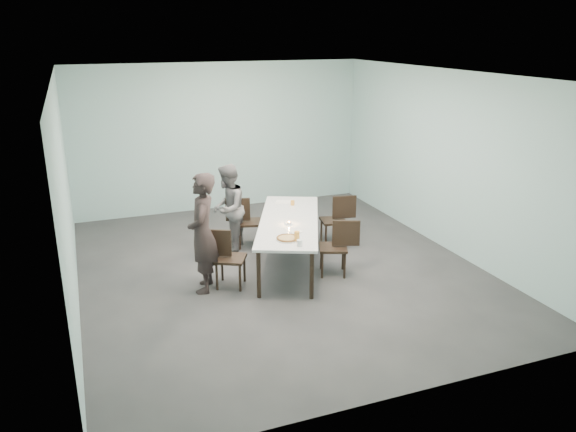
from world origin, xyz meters
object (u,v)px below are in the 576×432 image
object	(u,v)px
diner_near	(203,233)
table	(289,223)
pizza	(287,238)
tealight	(289,223)
water_tumbler	(300,243)
chair_near_left	(225,254)
beer_glass	(297,237)
side_plate	(296,232)
amber_tumbler	(293,203)
chair_far_left	(244,219)
diner_far	(228,208)
chair_near_right	(338,243)
chair_far_right	(338,217)

from	to	relation	value
diner_near	table	bearing A→B (deg)	124.91
diner_near	pizza	size ratio (longest dim) A/B	5.11
tealight	water_tumbler	bearing A→B (deg)	-101.72
chair_near_left	beer_glass	xyz separation A→B (m)	(0.92, -0.51, 0.32)
pizza	side_plate	size ratio (longest dim) A/B	1.89
tealight	amber_tumbler	world-z (taller)	amber_tumbler
chair_far_left	tealight	bearing A→B (deg)	-57.89
diner_far	chair_far_left	bearing A→B (deg)	133.78
chair_near_left	chair_near_right	xyz separation A→B (m)	(1.73, -0.21, 0.00)
water_tumbler	table	bearing A→B (deg)	76.44
beer_glass	amber_tumbler	xyz separation A→B (m)	(0.57, 1.64, -0.03)
pizza	chair_near_right	bearing A→B (deg)	11.03
side_plate	amber_tumbler	distance (m)	1.34
chair_near_left	chair_far_left	xyz separation A→B (m)	(0.73, 1.44, 0.00)
chair_far_left	water_tumbler	world-z (taller)	chair_far_left
amber_tumbler	tealight	bearing A→B (deg)	-114.53
pizza	chair_far_right	bearing A→B (deg)	42.83
chair_far_left	water_tumbler	bearing A→B (deg)	-69.54
chair_near_right	water_tumbler	size ratio (longest dim) A/B	9.67
water_tumbler	chair_far_left	bearing A→B (deg)	94.47
chair_far_left	side_plate	distance (m)	1.63
table	chair_near_right	world-z (taller)	chair_near_right
table	side_plate	xyz separation A→B (m)	(-0.10, -0.56, 0.06)
chair_far_right	pizza	bearing A→B (deg)	53.60
chair_near_right	amber_tumbler	size ratio (longest dim) A/B	10.88
side_plate	pizza	bearing A→B (deg)	-133.22
chair_near_left	chair_far_left	distance (m)	1.61
chair_far_right	tealight	distance (m)	1.44
chair_near_left	chair_far_right	distance (m)	2.48
chair_far_right	water_tumbler	world-z (taller)	chair_far_right
chair_near_right	pizza	distance (m)	0.96
side_plate	water_tumbler	world-z (taller)	water_tumbler
chair_far_right	water_tumbler	xyz separation A→B (m)	(-1.39, -1.65, 0.29)
diner_far	amber_tumbler	distance (m)	1.10
chair_near_left	chair_near_right	world-z (taller)	same
diner_near	beer_glass	distance (m)	1.33
chair_near_right	side_plate	xyz separation A→B (m)	(-0.66, 0.07, 0.25)
chair_far_left	diner_far	world-z (taller)	diner_far
chair_near_right	beer_glass	world-z (taller)	beer_glass
diner_near	beer_glass	size ratio (longest dim) A/B	11.58
chair_near_right	pizza	world-z (taller)	chair_near_right
table	chair_far_right	bearing A→B (deg)	25.81
chair_near_right	tealight	size ratio (longest dim) A/B	15.54
chair_near_left	pizza	distance (m)	0.95
chair_near_left	side_plate	world-z (taller)	chair_near_left
diner_near	pizza	distance (m)	1.20
amber_tumbler	chair_far_right	bearing A→B (deg)	-11.99
beer_glass	amber_tumbler	distance (m)	1.74
table	diner_near	xyz separation A→B (m)	(-1.47, -0.43, 0.18)
table	side_plate	bearing A→B (deg)	-99.89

